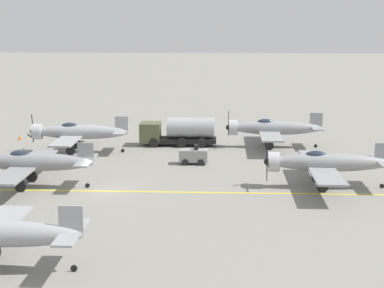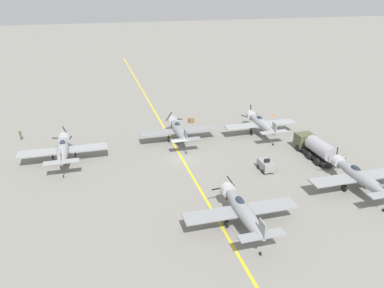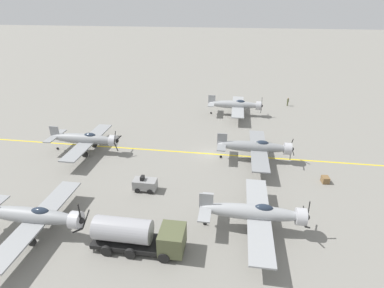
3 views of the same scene
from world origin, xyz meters
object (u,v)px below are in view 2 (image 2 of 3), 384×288
(fuel_tanker, at_px, (315,147))
(tow_tractor, at_px, (266,165))
(airplane_near_center, at_px, (242,210))
(traffic_cone, at_px, (273,115))
(airplane_mid_right, at_px, (261,123))
(supply_crate_by_tanker, at_px, (191,120))
(airplane_mid_left, at_px, (63,149))
(airplane_near_right, at_px, (359,176))
(ground_crew_walking, at_px, (20,134))
(airplane_mid_center, at_px, (179,130))

(fuel_tanker, relative_size, tow_tractor, 3.08)
(airplane_near_center, height_order, traffic_cone, airplane_near_center)
(airplane_mid_right, height_order, supply_crate_by_tanker, airplane_mid_right)
(airplane_mid_left, height_order, traffic_cone, airplane_mid_left)
(fuel_tanker, xyz_separation_m, supply_crate_by_tanker, (-13.25, 18.54, -1.13))
(airplane_near_center, distance_m, tow_tractor, 13.41)
(airplane_mid_right, height_order, fuel_tanker, airplane_mid_right)
(fuel_tanker, relative_size, traffic_cone, 14.55)
(airplane_mid_left, relative_size, tow_tractor, 4.62)
(airplane_near_right, bearing_deg, tow_tractor, 138.05)
(airplane_mid_left, height_order, ground_crew_walking, airplane_mid_left)
(airplane_near_right, xyz_separation_m, supply_crate_by_tanker, (-12.82, 28.40, -1.63))
(airplane_mid_right, bearing_deg, airplane_mid_center, 173.31)
(airplane_mid_right, xyz_separation_m, ground_crew_walking, (-37.72, 8.12, -1.08))
(fuel_tanker, bearing_deg, traffic_cone, 82.48)
(airplane_mid_center, height_order, fuel_tanker, airplane_mid_center)
(ground_crew_walking, bearing_deg, traffic_cone, -0.32)
(traffic_cone, bearing_deg, fuel_tanker, -97.52)
(supply_crate_by_tanker, distance_m, traffic_cone, 15.61)
(airplane_mid_center, bearing_deg, traffic_cone, 11.57)
(airplane_near_center, height_order, fuel_tanker, airplane_near_center)
(airplane_mid_center, distance_m, airplane_mid_left, 17.30)
(fuel_tanker, distance_m, tow_tractor, 8.90)
(traffic_cone, bearing_deg, airplane_mid_center, -160.09)
(airplane_mid_center, relative_size, fuel_tanker, 1.50)
(airplane_mid_center, bearing_deg, airplane_mid_right, -11.24)
(airplane_mid_left, bearing_deg, airplane_mid_right, -8.10)
(ground_crew_walking, relative_size, traffic_cone, 3.10)
(airplane_mid_left, bearing_deg, ground_crew_walking, 111.95)
(airplane_near_right, height_order, traffic_cone, airplane_near_right)
(airplane_mid_right, bearing_deg, airplane_near_right, -84.07)
(airplane_mid_center, height_order, airplane_near_right, airplane_near_right)
(ground_crew_walking, relative_size, supply_crate_by_tanker, 1.85)
(airplane_mid_left, bearing_deg, airplane_near_right, -39.36)
(fuel_tanker, relative_size, supply_crate_by_tanker, 8.69)
(airplane_near_right, height_order, fuel_tanker, airplane_near_right)
(supply_crate_by_tanker, bearing_deg, traffic_cone, -2.96)
(ground_crew_walking, bearing_deg, fuel_tanker, -23.41)
(fuel_tanker, height_order, ground_crew_walking, fuel_tanker)
(airplane_near_right, distance_m, fuel_tanker, 9.88)
(airplane_near_center, distance_m, fuel_tanker, 20.92)
(tow_tractor, xyz_separation_m, ground_crew_walking, (-32.89, 20.03, 0.14))
(airplane_mid_left, distance_m, tow_tractor, 27.71)
(airplane_near_center, relative_size, airplane_mid_left, 1.00)
(airplane_mid_right, bearing_deg, supply_crate_by_tanker, 133.61)
(airplane_mid_center, distance_m, traffic_cone, 21.17)
(airplane_mid_right, relative_size, ground_crew_walking, 7.04)
(airplane_mid_center, distance_m, airplane_mid_right, 13.70)
(fuel_tanker, bearing_deg, supply_crate_by_tanker, 125.55)
(airplane_near_right, bearing_deg, traffic_cone, 85.91)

